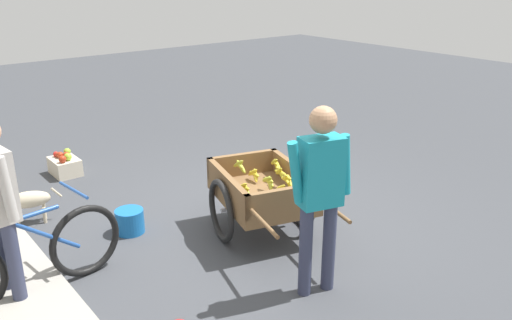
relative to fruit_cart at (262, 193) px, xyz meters
name	(u,v)px	position (x,y,z in m)	size (l,w,h in m)	color
ground_plane	(252,223)	(0.22, -0.05, -0.44)	(24.00, 24.00, 0.00)	#3D3F44
fruit_cart	(262,193)	(0.00, 0.00, 0.00)	(1.79, 1.18, 0.71)	brown
vendor_person	(320,186)	(-1.10, 0.31, 0.53)	(0.29, 0.57, 1.61)	#333851
bicycle	(29,260)	(0.30, 2.21, -0.08)	(0.46, 1.66, 0.85)	black
dog	(25,200)	(1.72, 1.83, -0.17)	(0.30, 0.65, 0.40)	beige
plastic_bucket	(130,221)	(0.85, 1.07, -0.31)	(0.29, 0.29, 0.25)	#1966B2
mixed_fruit_crate	(65,165)	(2.88, 1.00, -0.31)	(0.44, 0.32, 0.32)	beige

